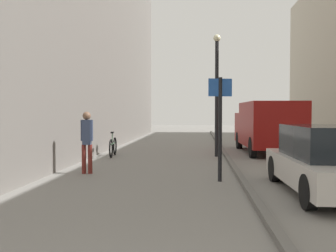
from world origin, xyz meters
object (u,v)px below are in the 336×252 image
at_px(parked_car, 328,160).
at_px(lamp_post, 217,87).
at_px(pedestrian_main_foreground, 87,138).
at_px(bicycle_leaning, 113,147).
at_px(delivery_van, 268,125).
at_px(street_sign_post, 220,120).

distance_m(parked_car, lamp_post, 7.41).
bearing_deg(pedestrian_main_foreground, bicycle_leaning, 87.98).
bearing_deg(delivery_van, bicycle_leaning, -165.97).
bearing_deg(street_sign_post, parked_car, 135.50).
relative_size(pedestrian_main_foreground, bicycle_leaning, 0.99).
relative_size(parked_car, street_sign_post, 1.63).
height_order(delivery_van, parked_car, delivery_van).
xyz_separation_m(pedestrian_main_foreground, bicycle_leaning, (-0.21, 4.28, -0.63)).
distance_m(lamp_post, bicycle_leaning, 4.69).
xyz_separation_m(delivery_van, lamp_post, (-2.23, -1.50, 1.55)).
relative_size(pedestrian_main_foreground, street_sign_post, 0.67).
height_order(pedestrian_main_foreground, delivery_van, delivery_van).
bearing_deg(street_sign_post, delivery_van, -122.79).
height_order(delivery_van, lamp_post, lamp_post).
bearing_deg(delivery_van, lamp_post, -148.01).
height_order(parked_car, street_sign_post, street_sign_post).
xyz_separation_m(lamp_post, bicycle_leaning, (-4.06, -0.30, -2.34)).
bearing_deg(parked_car, delivery_van, 87.68).
height_order(delivery_van, bicycle_leaning, delivery_van).
height_order(pedestrian_main_foreground, parked_car, pedestrian_main_foreground).
bearing_deg(lamp_post, parked_car, -73.41).
relative_size(street_sign_post, lamp_post, 0.55).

